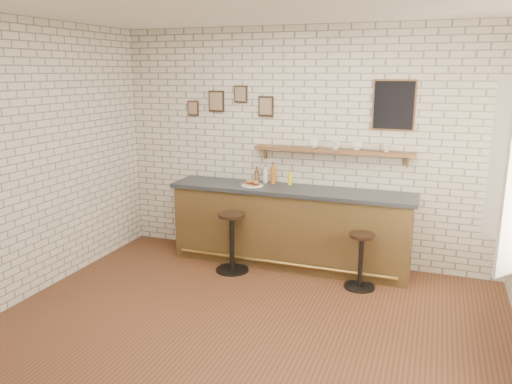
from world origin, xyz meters
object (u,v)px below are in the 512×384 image
shelf_cup_c (356,146)px  bitters_bottle_amber (273,175)px  shelf_cup_a (314,144)px  ciabatta_sandwich (253,183)px  shelf_cup_d (387,148)px  sandwich_plate (252,185)px  bar_stool_right (361,259)px  shelf_cup_b (335,145)px  condiment_bottle_yellow (290,179)px  bitters_bottle_white (265,176)px  bitters_bottle_brown (257,176)px  bar_stool_left (232,240)px  bar_counter (290,226)px

shelf_cup_c → bitters_bottle_amber: bearing=104.6°
shelf_cup_a → shelf_cup_c: (0.53, 0.00, 0.00)m
ciabatta_sandwich → shelf_cup_c: size_ratio=1.69×
shelf_cup_c → shelf_cup_d: 0.36m
shelf_cup_d → bitters_bottle_amber: bearing=147.0°
sandwich_plate → bar_stool_right: size_ratio=0.43×
sandwich_plate → shelf_cup_b: shelf_cup_b is taller
bar_stool_right → shelf_cup_b: 1.43m
shelf_cup_b → shelf_cup_d: size_ratio=1.08×
sandwich_plate → condiment_bottle_yellow: condiment_bottle_yellow is taller
ciabatta_sandwich → bitters_bottle_white: bitters_bottle_white is taller
sandwich_plate → bitters_bottle_brown: bitters_bottle_brown is taller
bar_stool_left → shelf_cup_d: bearing=21.2°
bitters_bottle_white → shelf_cup_c: shelf_cup_c is taller
condiment_bottle_yellow → shelf_cup_a: shelf_cup_a is taller
bitters_bottle_brown → shelf_cup_b: 1.12m
bar_stool_right → shelf_cup_a: size_ratio=5.02×
bitters_bottle_amber → condiment_bottle_yellow: (0.23, 0.00, -0.03)m
condiment_bottle_yellow → shelf_cup_b: (0.57, 0.02, 0.46)m
bar_counter → bitters_bottle_amber: size_ratio=11.13×
bitters_bottle_white → bitters_bottle_amber: bitters_bottle_amber is taller
bar_stool_left → shelf_cup_d: 2.18m
bitters_bottle_white → shelf_cup_c: (1.16, 0.02, 0.45)m
bar_stool_left → bitters_bottle_brown: bearing=82.1°
sandwich_plate → shelf_cup_d: bearing=8.7°
sandwich_plate → bitters_bottle_white: 0.27m
ciabatta_sandwich → bar_stool_right: ciabatta_sandwich is taller
ciabatta_sandwich → shelf_cup_c: 1.37m
sandwich_plate → bitters_bottle_white: bearing=67.0°
bar_stool_right → shelf_cup_a: 1.54m
bar_counter → bitters_bottle_white: size_ratio=13.52×
bar_stool_left → shelf_cup_c: (1.38, 0.67, 1.15)m
sandwich_plate → condiment_bottle_yellow: bearing=28.1°
ciabatta_sandwich → bar_stool_right: (1.46, -0.38, -0.71)m
bar_counter → ciabatta_sandwich: (-0.48, -0.05, 0.55)m
bitters_bottle_amber → bitters_bottle_white: bearing=-180.0°
ciabatta_sandwich → shelf_cup_a: shelf_cup_a is taller
bitters_bottle_white → shelf_cup_a: bearing=1.6°
shelf_cup_c → shelf_cup_d: bearing=-76.4°
ciabatta_sandwich → condiment_bottle_yellow: condiment_bottle_yellow is taller
condiment_bottle_yellow → shelf_cup_a: size_ratio=1.46×
sandwich_plate → bar_stool_left: size_ratio=0.37×
bitters_bottle_amber → condiment_bottle_yellow: 0.23m
bitters_bottle_brown → bar_stool_left: bitters_bottle_brown is taller
bitters_bottle_white → shelf_cup_b: size_ratio=2.17×
shelf_cup_a → bitters_bottle_brown: bearing=156.5°
shelf_cup_d → ciabatta_sandwich: bearing=155.0°
shelf_cup_a → bitters_bottle_amber: bearing=157.0°
shelf_cup_c → bar_stool_right: bearing=-148.3°
ciabatta_sandwich → shelf_cup_d: shelf_cup_d is taller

